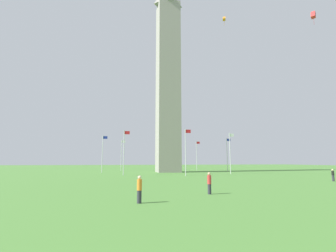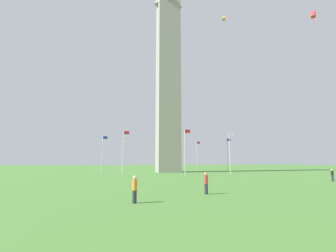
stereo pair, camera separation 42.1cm
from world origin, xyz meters
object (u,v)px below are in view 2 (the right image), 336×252
at_px(flagpole_w, 185,150).
at_px(kite_red_box, 313,14).
at_px(flagpole_n, 227,153).
at_px(person_black_shirt, 332,175).
at_px(flagpole_nw, 230,151).
at_px(kite_orange_box, 224,19).
at_px(flagpole_e, 158,154).
at_px(obelisk_monument, 168,74).
at_px(flagpole_se, 122,154).
at_px(flagpole_s, 103,152).
at_px(flagpole_ne, 197,154).
at_px(flagpole_sw, 124,150).
at_px(person_orange_shirt, 135,189).
at_px(person_red_shirt, 206,183).

distance_m(flagpole_w, kite_red_box, 35.78).
relative_size(flagpole_n, person_black_shirt, 5.42).
height_order(flagpole_nw, kite_red_box, kite_red_box).
distance_m(kite_red_box, kite_orange_box, 16.86).
bearing_deg(flagpole_n, flagpole_e, 135.00).
xyz_separation_m(flagpole_n, person_black_shirt, (0.11, -31.66, -3.94)).
relative_size(obelisk_monument, flagpole_n, 5.81).
xyz_separation_m(flagpole_se, person_black_shirt, (26.99, -42.79, -3.94)).
height_order(flagpole_s, kite_orange_box, kite_orange_box).
distance_m(obelisk_monument, flagpole_ne, 25.84).
bearing_deg(flagpole_sw, person_black_shirt, -37.25).
height_order(obelisk_monument, person_black_shirt, obelisk_monument).
xyz_separation_m(flagpole_s, flagpole_sw, (4.61, -11.13, 0.00)).
bearing_deg(flagpole_w, flagpole_sw, 157.50).
relative_size(flagpole_se, flagpole_w, 1.00).
bearing_deg(person_orange_shirt, kite_red_box, -70.99).
xyz_separation_m(flagpole_w, flagpole_nw, (11.13, 4.61, 0.00)).
bearing_deg(flagpole_n, flagpole_sw, -157.50).
relative_size(obelisk_monument, flagpole_ne, 5.81).
height_order(flagpole_e, flagpole_se, same).
height_order(obelisk_monument, flagpole_sw, obelisk_monument).
relative_size(obelisk_monument, flagpole_nw, 5.81).
bearing_deg(kite_red_box, flagpole_e, 121.68).
height_order(flagpole_nw, person_black_shirt, flagpole_nw).
xyz_separation_m(person_orange_shirt, kite_orange_box, (18.88, 26.20, 30.00)).
distance_m(flagpole_e, flagpole_sw, 29.09).
xyz_separation_m(flagpole_s, kite_red_box, (39.51, -22.76, 25.82)).
xyz_separation_m(flagpole_ne, person_orange_shirt, (-22.29, -54.88, -3.87)).
bearing_deg(kite_red_box, obelisk_monument, 136.30).
distance_m(flagpole_e, flagpole_w, 31.49).
bearing_deg(flagpole_w, person_orange_shirt, -111.73).
bearing_deg(flagpole_se, kite_orange_box, -56.68).
distance_m(flagpole_n, flagpole_nw, 12.05).
height_order(obelisk_monument, flagpole_ne, obelisk_monument).
relative_size(flagpole_n, kite_red_box, 3.18).
bearing_deg(flagpole_ne, person_orange_shirt, -112.11).
relative_size(flagpole_se, kite_red_box, 3.18).
bearing_deg(person_orange_shirt, flagpole_ne, -34.10).
bearing_deg(flagpole_nw, person_black_shirt, -77.03).
relative_size(flagpole_n, flagpole_s, 1.00).
distance_m(flagpole_ne, flagpole_w, 29.09).
relative_size(person_red_shirt, person_black_shirt, 1.09).
distance_m(obelisk_monument, person_orange_shirt, 51.27).
relative_size(flagpole_e, kite_orange_box, 4.32).
bearing_deg(person_black_shirt, obelisk_monument, -23.62).
bearing_deg(person_black_shirt, flagpole_se, -18.06).
relative_size(flagpole_s, kite_red_box, 3.18).
bearing_deg(flagpole_sw, obelisk_monument, 45.14).
relative_size(flagpole_sw, flagpole_w, 1.00).
bearing_deg(flagpole_nw, obelisk_monument, 135.14).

